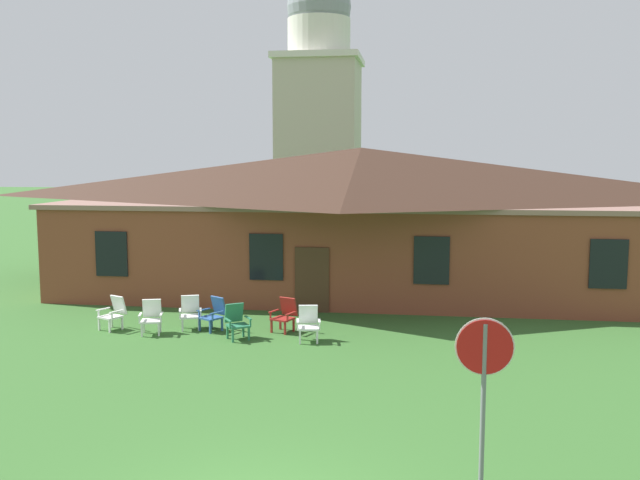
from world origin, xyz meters
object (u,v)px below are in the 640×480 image
object	(u,v)px
lawn_chair_near_door	(151,316)
lawn_chair_under_eave	(308,323)
lawn_chair_right_end	(236,321)
stop_sign	(484,374)
lawn_chair_left_end	(190,311)
lawn_chair_by_porch	(114,312)
lawn_chair_middle	(214,313)
lawn_chair_far_side	(285,314)

from	to	relation	value
lawn_chair_near_door	lawn_chair_under_eave	xyz separation A→B (m)	(4.50, -0.15, 0.00)
lawn_chair_right_end	stop_sign	bearing A→B (deg)	-55.83
lawn_chair_left_end	lawn_chair_under_eave	distance (m)	3.70
lawn_chair_by_porch	lawn_chair_near_door	world-z (taller)	same
lawn_chair_near_door	lawn_chair_middle	bearing A→B (deg)	20.31
lawn_chair_left_end	lawn_chair_middle	xyz separation A→B (m)	(0.74, -0.10, 0.00)
lawn_chair_left_end	stop_sign	bearing A→B (deg)	-51.90
lawn_chair_by_porch	lawn_chair_right_end	distance (m)	3.81
lawn_chair_middle	lawn_chair_under_eave	size ratio (longest dim) A/B	1.00
lawn_chair_far_side	lawn_chair_under_eave	xyz separation A→B (m)	(0.82, -0.91, 0.00)
lawn_chair_far_side	lawn_chair_under_eave	size ratio (longest dim) A/B	1.00
lawn_chair_far_side	lawn_chair_near_door	bearing A→B (deg)	-168.23
lawn_chair_right_end	lawn_chair_by_porch	bearing A→B (deg)	172.13
lawn_chair_by_porch	lawn_chair_right_end	size ratio (longest dim) A/B	1.00
lawn_chair_near_door	lawn_chair_middle	xyz separation A→B (m)	(1.64, 0.61, 0.00)
lawn_chair_left_end	lawn_chair_by_porch	bearing A→B (deg)	-169.71
stop_sign	lawn_chair_near_door	size ratio (longest dim) A/B	2.88
lawn_chair_by_porch	lawn_chair_left_end	bearing A→B (deg)	10.29
lawn_chair_by_porch	lawn_chair_middle	xyz separation A→B (m)	(2.90, 0.29, 0.00)
lawn_chair_near_door	lawn_chair_middle	distance (m)	1.74
lawn_chair_near_door	lawn_chair_left_end	world-z (taller)	same
lawn_chair_by_porch	lawn_chair_near_door	bearing A→B (deg)	-13.93
lawn_chair_right_end	lawn_chair_under_eave	distance (m)	1.98
lawn_chair_near_door	lawn_chair_far_side	world-z (taller)	same
lawn_chair_middle	lawn_chair_far_side	distance (m)	2.05
lawn_chair_under_eave	lawn_chair_middle	bearing A→B (deg)	165.25
stop_sign	lawn_chair_middle	size ratio (longest dim) A/B	2.88
lawn_chair_near_door	lawn_chair_left_end	xyz separation A→B (m)	(0.90, 0.71, 0.00)
lawn_chair_middle	lawn_chair_right_end	xyz separation A→B (m)	(0.88, -0.81, 0.00)
lawn_chair_right_end	lawn_chair_under_eave	xyz separation A→B (m)	(1.98, 0.06, 0.00)
lawn_chair_by_porch	stop_sign	bearing A→B (deg)	-43.41
stop_sign	lawn_chair_under_eave	bearing A→B (deg)	113.89
lawn_chair_near_door	lawn_chair_under_eave	world-z (taller)	same
lawn_chair_left_end	lawn_chair_right_end	size ratio (longest dim) A/B	1.00
lawn_chair_middle	lawn_chair_left_end	bearing A→B (deg)	172.27
stop_sign	lawn_chair_left_end	size ratio (longest dim) A/B	2.88
lawn_chair_near_door	lawn_chair_left_end	bearing A→B (deg)	38.13
lawn_chair_left_end	lawn_chair_far_side	xyz separation A→B (m)	(2.78, 0.06, 0.00)
lawn_chair_left_end	lawn_chair_far_side	world-z (taller)	same
stop_sign	lawn_chair_far_side	bearing A→B (deg)	115.95
lawn_chair_under_eave	lawn_chair_left_end	bearing A→B (deg)	166.66
lawn_chair_far_side	lawn_chair_middle	bearing A→B (deg)	-175.50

